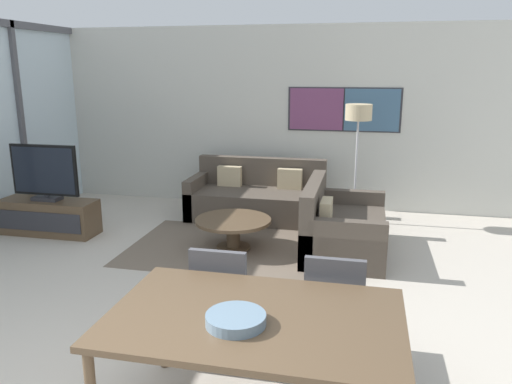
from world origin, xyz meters
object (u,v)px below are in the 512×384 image
sofa_side (338,229)px  floor_lamp (358,121)px  sofa_main (258,199)px  dining_chair_left (223,294)px  coffee_table (233,226)px  dining_chair_centre (335,303)px  television (45,173)px  dining_table (255,325)px  fruit_bowl (236,319)px  tv_console (49,217)px

sofa_side → floor_lamp: 1.72m
sofa_main → sofa_side: same height
sofa_side → dining_chair_left: bearing=163.5°
sofa_side → coffee_table: bearing=98.6°
dining_chair_left → dining_chair_centre: same height
floor_lamp → sofa_side: bearing=-97.0°
television → sofa_main: 2.95m
coffee_table → dining_table: size_ratio=0.54×
fruit_bowl → television: bearing=137.2°
television → coffee_table: television is taller
fruit_bowl → coffee_table: bearing=105.5°
dining_chair_left → sofa_side: bearing=73.5°
tv_console → dining_chair_centre: (3.92, -2.24, 0.27)m
tv_console → sofa_side: 3.81m
fruit_bowl → floor_lamp: 4.67m
sofa_main → fruit_bowl: size_ratio=5.71×
dining_chair_left → dining_table: bearing=-60.9°
tv_console → sofa_main: size_ratio=0.67×
television → coffee_table: size_ratio=1.01×
coffee_table → dining_chair_centre: bearing=-58.4°
tv_console → dining_table: size_ratio=0.75×
dining_chair_centre → tv_console: bearing=150.2°
coffee_table → dining_chair_left: 2.33m
tv_console → dining_table: dining_table is taller
tv_console → fruit_bowl: size_ratio=3.80×
sofa_side → dining_table: bearing=174.6°
television → fruit_bowl: bearing=-42.8°
dining_table → dining_chair_left: size_ratio=1.93×
tv_console → dining_chair_left: (3.08, -2.28, 0.27)m
dining_chair_left → floor_lamp: (0.88, 3.70, 0.95)m
sofa_side → dining_chair_centre: dining_chair_centre is taller
dining_chair_left → dining_chair_centre: size_ratio=1.00×
sofa_side → dining_chair_left: (-0.72, -2.45, 0.23)m
dining_table → fruit_bowl: fruit_bowl is taller
tv_console → dining_table: 4.65m
tv_console → dining_chair_centre: dining_chair_centre is taller
coffee_table → dining_chair_left: size_ratio=1.04×
dining_chair_left → floor_lamp: bearing=76.6°
fruit_bowl → sofa_main: bearing=100.8°
sofa_main → dining_chair_centre: size_ratio=2.19×
coffee_table → dining_table: 3.19m
tv_console → sofa_side: (3.81, 0.17, 0.04)m
sofa_side → dining_table: sofa_side is taller
dining_table → dining_chair_left: (-0.42, 0.75, -0.20)m
television → sofa_side: bearing=2.6°
sofa_main → dining_chair_left: 3.70m
coffee_table → dining_chair_centre: size_ratio=1.04×
dining_table → floor_lamp: (0.46, 4.45, 0.75)m
sofa_side → floor_lamp: size_ratio=0.90×
sofa_side → dining_chair_centre: (0.11, -2.42, 0.23)m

